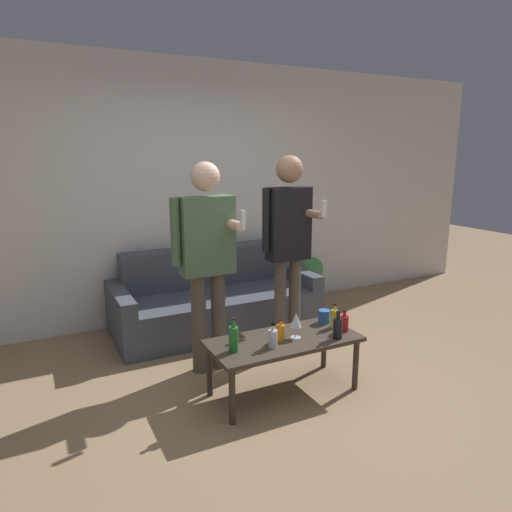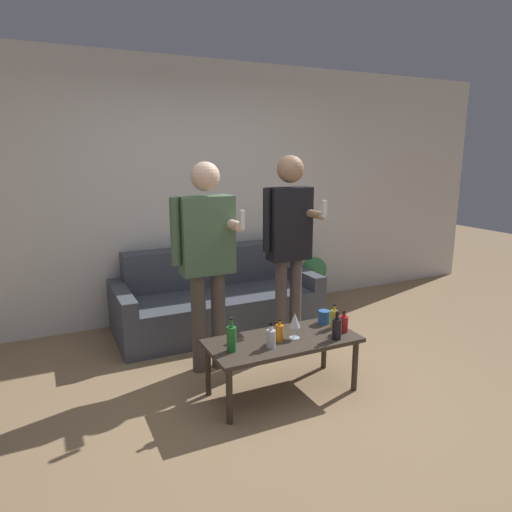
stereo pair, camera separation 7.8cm
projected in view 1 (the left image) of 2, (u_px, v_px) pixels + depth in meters
ground_plane at (290, 406)px, 3.24m from camera, size 16.00×16.00×0.00m
wall_back at (187, 193)px, 4.82m from camera, size 8.00×0.06×2.70m
couch at (214, 300)px, 4.68m from camera, size 2.03×0.89×0.79m
coffee_table at (284, 345)px, 3.35m from camera, size 1.12×0.51×0.43m
bottle_orange at (273, 338)px, 3.18m from camera, size 0.07×0.07×0.17m
bottle_green at (344, 323)px, 3.47m from camera, size 0.07×0.07×0.17m
bottle_dark at (281, 332)px, 3.29m from camera, size 0.06×0.06×0.17m
bottle_yellow at (334, 318)px, 3.55m from camera, size 0.06×0.06×0.19m
bottle_red at (234, 338)px, 3.11m from camera, size 0.07×0.07×0.24m
bottle_clear at (338, 327)px, 3.33m from camera, size 0.07×0.07×0.21m
wine_glass_near at (296, 321)px, 3.33m from camera, size 0.08×0.08×0.19m
cup_on_table at (324, 316)px, 3.65m from camera, size 0.09×0.09×0.10m
person_standing_left at (207, 251)px, 3.58m from camera, size 0.50×0.44×1.70m
person_standing_right at (288, 236)px, 3.97m from camera, size 0.44×0.43×1.74m
potted_plant at (311, 275)px, 5.45m from camera, size 0.29×0.29×0.55m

